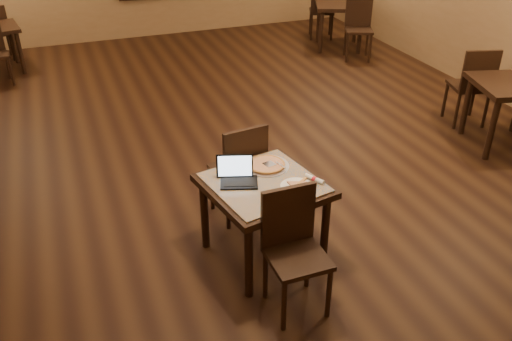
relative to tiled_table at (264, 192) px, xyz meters
name	(u,v)px	position (x,y,z in m)	size (l,w,h in m)	color
ground	(239,140)	(0.55, 2.23, -0.66)	(10.00, 10.00, 0.00)	black
tiled_table	(264,192)	(0.00, 0.00, 0.00)	(1.08, 1.08, 0.76)	black
chair_main_near	(293,243)	(0.00, -0.61, -0.09)	(0.44, 0.44, 1.00)	black
chair_main_far	(241,167)	(0.01, 0.61, -0.09)	(0.49, 0.49, 1.02)	black
laptop	(237,175)	(-0.20, 0.10, 0.16)	(0.36, 0.33, 0.21)	black
plate	(297,187)	(0.22, -0.18, 0.11)	(0.27, 0.27, 0.01)	white
pizza_slice	(297,185)	(0.22, -0.18, 0.13)	(0.19, 0.19, 0.02)	#FCDEA8
pizza_pan	(266,166)	(0.12, 0.24, 0.11)	(0.40, 0.40, 0.01)	silver
pizza_whole	(266,164)	(0.12, 0.24, 0.12)	(0.33, 0.33, 0.02)	#FCDEA8
spatula	(269,164)	(0.14, 0.22, 0.13)	(0.09, 0.22, 0.01)	silver
napkin_roll	(315,179)	(0.40, -0.14, 0.12)	(0.12, 0.18, 0.04)	white
other_table_a	(340,11)	(3.55, 5.20, 0.02)	(1.14, 1.14, 0.82)	black
other_table_a_chair_near	(359,24)	(3.58, 4.58, -0.07)	(0.60, 0.60, 1.05)	black
other_table_a_chair_far	(322,8)	(3.51, 5.82, -0.07)	(0.60, 0.60, 1.05)	black
other_table_c	(512,93)	(3.55, 0.96, 0.02)	(1.07, 1.07, 0.81)	black
other_table_c_chair_far	(473,83)	(3.52, 1.58, -0.07)	(0.56, 0.56, 1.05)	black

